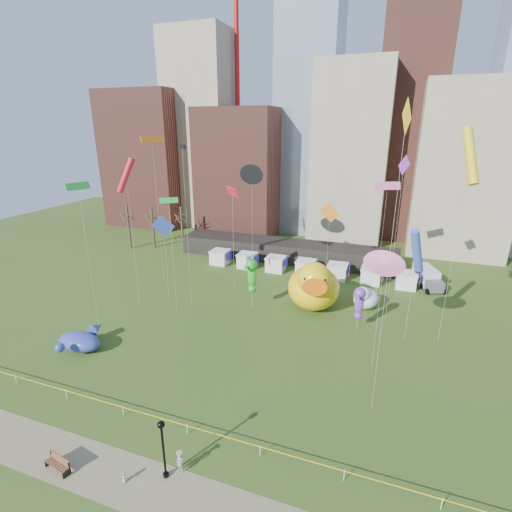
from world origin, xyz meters
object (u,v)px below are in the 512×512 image
at_px(box_truck, 427,277).
at_px(woman, 180,463).
at_px(seahorse_green, 252,273).
at_px(whale_inflatable, 81,341).
at_px(seahorse_purple, 359,301).
at_px(lamppost, 163,443).
at_px(park_bench, 58,463).
at_px(big_duck, 314,286).
at_px(toddler, 124,477).
at_px(small_duck, 365,298).

distance_m(box_truck, woman, 44.60).
xyz_separation_m(seahorse_green, woman, (4.16, -25.12, -4.12)).
bearing_deg(whale_inflatable, seahorse_green, 47.81).
relative_size(seahorse_green, seahorse_purple, 1.28).
height_order(whale_inflatable, lamppost, lamppost).
height_order(park_bench, box_truck, box_truck).
relative_size(lamppost, box_truck, 0.72).
bearing_deg(box_truck, whale_inflatable, -159.82).
bearing_deg(big_duck, toddler, -114.47).
relative_size(woman, toddler, 1.95).
height_order(box_truck, toddler, box_truck).
bearing_deg(small_duck, woman, -85.41).
height_order(seahorse_green, whale_inflatable, seahorse_green).
xyz_separation_m(whale_inflatable, woman, (17.94, -9.90, -0.17)).
bearing_deg(seahorse_green, toddler, -70.44).
bearing_deg(lamppost, seahorse_purple, 67.86).
bearing_deg(lamppost, small_duck, 71.33).
xyz_separation_m(whale_inflatable, park_bench, (9.87, -12.60, -0.44)).
distance_m(small_duck, seahorse_purple, 6.38).
bearing_deg(small_duck, lamppost, -86.34).
xyz_separation_m(small_duck, box_truck, (7.96, 10.84, -0.14)).
distance_m(small_duck, seahorse_green, 15.08).
xyz_separation_m(seahorse_green, lamppost, (3.40, -25.77, -2.03)).
relative_size(small_duck, box_truck, 0.71).
xyz_separation_m(seahorse_green, toddler, (1.03, -27.12, -4.51)).
distance_m(small_duck, park_bench, 37.33).
bearing_deg(seahorse_purple, toddler, -106.46).
height_order(park_bench, toddler, park_bench).
bearing_deg(small_duck, seahorse_purple, -70.63).
relative_size(whale_inflatable, woman, 3.94).
relative_size(small_duck, lamppost, 0.99).
distance_m(seahorse_purple, park_bench, 32.16).
height_order(lamppost, box_truck, lamppost).
bearing_deg(small_duck, whale_inflatable, -121.39).
height_order(seahorse_purple, lamppost, seahorse_purple).
xyz_separation_m(seahorse_purple, lamppost, (-10.10, -24.81, -0.79)).
bearing_deg(big_duck, box_truck, 30.50).
bearing_deg(park_bench, lamppost, 25.50).
distance_m(park_bench, woman, 8.51).
height_order(seahorse_green, lamppost, seahorse_green).
distance_m(lamppost, woman, 2.31).
height_order(seahorse_purple, whale_inflatable, seahorse_purple).
relative_size(small_duck, whale_inflatable, 0.74).
bearing_deg(toddler, seahorse_green, 90.91).
height_order(small_duck, seahorse_green, seahorse_green).
bearing_deg(box_truck, lamppost, -134.79).
bearing_deg(lamppost, woman, 40.67).
bearing_deg(box_truck, big_duck, -158.23).
height_order(lamppost, toddler, lamppost).
xyz_separation_m(seahorse_green, seahorse_purple, (13.49, -0.96, -1.25)).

